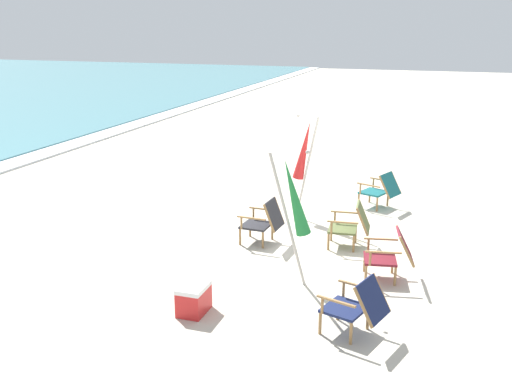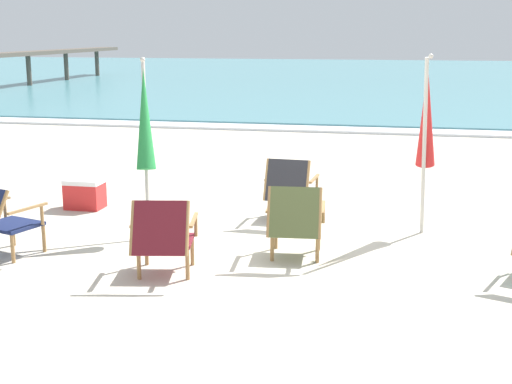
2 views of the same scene
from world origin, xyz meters
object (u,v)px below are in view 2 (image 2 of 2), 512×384
(beach_chair_back_left, at_px, (295,220))
(umbrella_furled_red, at_px, (426,119))
(beach_chair_front_left, at_px, (290,188))
(umbrella_furled_green, at_px, (145,120))
(beach_chair_far_center, at_px, (163,235))
(cooler_box, at_px, (85,194))

(beach_chair_back_left, distance_m, umbrella_furled_red, 2.00)
(beach_chair_front_left, relative_size, umbrella_furled_green, 0.39)
(beach_chair_back_left, distance_m, beach_chair_front_left, 1.53)
(umbrella_furled_green, height_order, umbrella_furled_red, umbrella_furled_red)
(beach_chair_far_center, bearing_deg, umbrella_furled_red, 39.14)
(umbrella_furled_red, height_order, cooler_box, umbrella_furled_red)
(beach_chair_front_left, distance_m, umbrella_furled_green, 2.00)
(beach_chair_front_left, bearing_deg, beach_chair_far_center, -110.40)
(umbrella_furled_green, bearing_deg, cooler_box, 141.03)
(umbrella_furled_red, relative_size, cooler_box, 4.27)
(beach_chair_front_left, distance_m, umbrella_furled_red, 1.88)
(beach_chair_back_left, height_order, umbrella_furled_green, umbrella_furled_green)
(beach_chair_back_left, height_order, beach_chair_front_left, beach_chair_front_left)
(beach_chair_back_left, distance_m, umbrella_furled_green, 2.12)
(beach_chair_front_left, xyz_separation_m, cooler_box, (-2.80, 0.11, -0.23))
(beach_chair_back_left, relative_size, umbrella_furled_green, 0.39)
(umbrella_furled_green, bearing_deg, beach_chair_far_center, -64.01)
(cooler_box, bearing_deg, umbrella_furled_red, -5.36)
(beach_chair_far_center, distance_m, umbrella_furled_green, 1.78)
(beach_chair_front_left, height_order, cooler_box, beach_chair_front_left)
(beach_chair_back_left, bearing_deg, umbrella_furled_green, 162.65)
(beach_chair_far_center, bearing_deg, umbrella_furled_green, 115.99)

